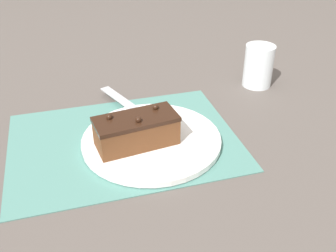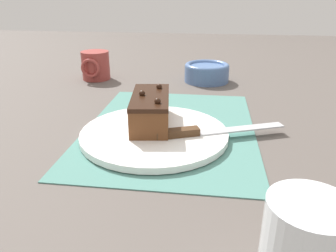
{
  "view_description": "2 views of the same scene",
  "coord_description": "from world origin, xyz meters",
  "px_view_note": "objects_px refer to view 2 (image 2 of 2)",
  "views": [
    {
      "loc": [
        -0.1,
        -0.67,
        0.46
      ],
      "look_at": [
        0.08,
        -0.06,
        0.06
      ],
      "focal_mm": 42.0,
      "sensor_mm": 36.0,
      "label": 1
    },
    {
      "loc": [
        0.62,
        0.08,
        0.27
      ],
      "look_at": [
        0.08,
        0.01,
        0.04
      ],
      "focal_mm": 35.0,
      "sensor_mm": 36.0,
      "label": 2
    }
  ],
  "objects_px": {
    "chocolate_cake": "(151,110)",
    "coffee_mug": "(95,66)",
    "cake_plate": "(154,134)",
    "serving_knife": "(200,131)",
    "small_bowl": "(207,72)"
  },
  "relations": [
    {
      "from": "chocolate_cake",
      "to": "coffee_mug",
      "type": "height_order",
      "value": "same"
    },
    {
      "from": "coffee_mug",
      "to": "cake_plate",
      "type": "bearing_deg",
      "value": 31.94
    },
    {
      "from": "serving_knife",
      "to": "coffee_mug",
      "type": "bearing_deg",
      "value": -162.04
    },
    {
      "from": "cake_plate",
      "to": "serving_knife",
      "type": "bearing_deg",
      "value": 87.7
    },
    {
      "from": "cake_plate",
      "to": "serving_knife",
      "type": "xyz_separation_m",
      "value": [
        0.0,
        0.09,
        0.01
      ]
    },
    {
      "from": "small_bowl",
      "to": "serving_knife",
      "type": "bearing_deg",
      "value": -0.41
    },
    {
      "from": "cake_plate",
      "to": "chocolate_cake",
      "type": "xyz_separation_m",
      "value": [
        -0.03,
        -0.01,
        0.04
      ]
    },
    {
      "from": "cake_plate",
      "to": "small_bowl",
      "type": "bearing_deg",
      "value": 168.27
    },
    {
      "from": "small_bowl",
      "to": "coffee_mug",
      "type": "xyz_separation_m",
      "value": [
        0.02,
        -0.35,
        0.01
      ]
    },
    {
      "from": "chocolate_cake",
      "to": "serving_knife",
      "type": "relative_size",
      "value": 0.68
    },
    {
      "from": "coffee_mug",
      "to": "chocolate_cake",
      "type": "bearing_deg",
      "value": 32.79
    },
    {
      "from": "cake_plate",
      "to": "coffee_mug",
      "type": "relative_size",
      "value": 2.94
    },
    {
      "from": "serving_knife",
      "to": "small_bowl",
      "type": "relative_size",
      "value": 1.82
    },
    {
      "from": "chocolate_cake",
      "to": "serving_knife",
      "type": "xyz_separation_m",
      "value": [
        0.04,
        0.1,
        -0.03
      ]
    },
    {
      "from": "chocolate_cake",
      "to": "serving_knife",
      "type": "bearing_deg",
      "value": 69.91
    }
  ]
}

